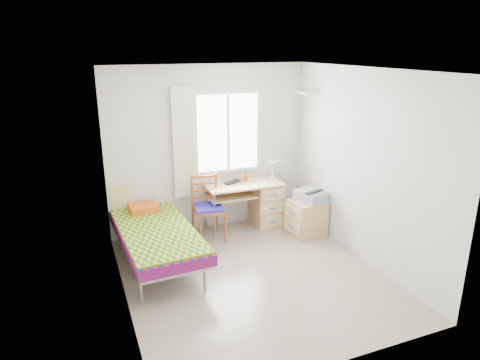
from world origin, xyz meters
The scene contains 17 objects.
floor centered at (0.00, 0.00, 0.00)m, with size 3.50×3.50×0.00m, color #BCAD93.
ceiling centered at (0.00, 0.00, 2.60)m, with size 3.50×3.50×0.00m, color white.
wall_back centered at (0.00, 1.75, 1.30)m, with size 3.20×3.20×0.00m, color silver.
wall_left centered at (-1.60, 0.00, 1.30)m, with size 3.50×3.50×0.00m, color silver.
wall_right centered at (1.60, 0.00, 1.30)m, with size 3.50×3.50×0.00m, color silver.
window centered at (0.30, 1.73, 1.55)m, with size 1.10×0.04×1.30m.
curtain centered at (-0.42, 1.68, 1.45)m, with size 0.35×0.05×1.70m, color #EBE6C2.
floating_shelf centered at (1.49, 1.40, 2.15)m, with size 0.20×0.32×0.03m, color white.
bed centered at (-1.07, 0.89, 0.43)m, with size 1.05×2.07×0.88m.
desk centered at (0.79, 1.47, 0.41)m, with size 1.23×0.59×0.76m.
chair centered at (-0.18, 1.33, 0.56)m, with size 0.49×0.49×1.00m.
cabinet centered at (1.29, 0.87, 0.28)m, with size 0.57×0.52×0.56m.
printer centered at (1.32, 0.85, 0.65)m, with size 0.46×0.50×0.18m.
laptop centered at (0.34, 1.54, 0.78)m, with size 0.32×0.21×0.03m, color black.
pen_cup centered at (0.55, 1.60, 0.81)m, with size 0.08×0.08×0.11m, color orange.
task_lamp centered at (0.94, 1.42, 1.01)m, with size 0.22×0.32×0.39m.
book centered at (0.28, 1.50, 0.59)m, with size 0.17×0.23×0.02m, color gray.
Camera 1 is at (-2.00, -4.49, 2.86)m, focal length 32.00 mm.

